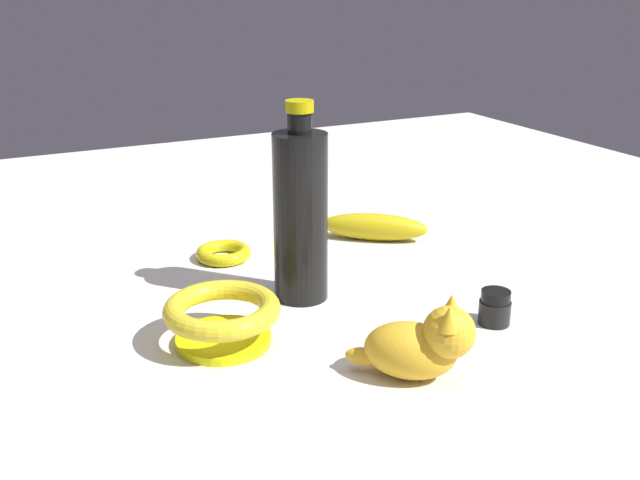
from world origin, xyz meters
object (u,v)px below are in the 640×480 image
(bottle_tall, at_px, (301,215))
(bangle, at_px, (224,253))
(bowl, at_px, (222,316))
(banana, at_px, (374,227))
(nail_polish_jar, at_px, (495,308))
(cat_figurine, at_px, (420,344))

(bottle_tall, bearing_deg, bangle, 14.97)
(bowl, xyz_separation_m, banana, (0.22, -0.33, -0.01))
(nail_polish_jar, bearing_deg, bottle_tall, 45.08)
(bowl, relative_size, banana, 0.79)
(bangle, xyz_separation_m, bottle_tall, (-0.17, -0.05, 0.10))
(nail_polish_jar, height_order, bowl, bowl)
(bowl, relative_size, bangle, 1.63)
(nail_polish_jar, xyz_separation_m, bowl, (0.10, 0.31, 0.01))
(bowl, distance_m, banana, 0.40)
(cat_figurine, bearing_deg, bowl, 43.90)
(nail_polish_jar, relative_size, banana, 0.25)
(nail_polish_jar, bearing_deg, bangle, 32.53)
(bowl, height_order, bottle_tall, bottle_tall)
(nail_polish_jar, bearing_deg, cat_figurine, 113.23)
(banana, bearing_deg, nail_polish_jar, 123.28)
(nail_polish_jar, relative_size, bowl, 0.32)
(bottle_tall, relative_size, cat_figurine, 2.19)
(bangle, height_order, cat_figurine, cat_figurine)
(banana, bearing_deg, bottle_tall, 73.39)
(nail_polish_jar, height_order, cat_figurine, cat_figurine)
(nail_polish_jar, xyz_separation_m, bangle, (0.35, 0.22, -0.01))
(nail_polish_jar, bearing_deg, bowl, 72.53)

